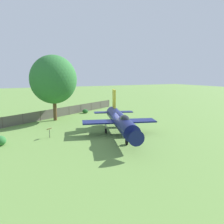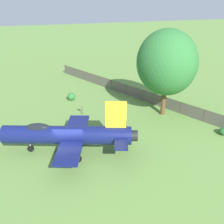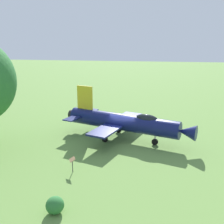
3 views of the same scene
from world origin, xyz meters
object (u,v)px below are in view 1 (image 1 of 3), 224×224
Objects in this scene: shrub_near_fence at (0,141)px; shrub_by_tree at (85,111)px; shade_tree at (54,80)px; info_plaque at (49,130)px; display_jet at (121,121)px.

shrub_near_fence is 19.21m from shrub_by_tree.
info_plaque is (2.57, 9.13, -5.34)m from shade_tree.
shrub_near_fence is 0.94× the size of shrub_by_tree.
display_jet reaches higher than shrub_by_tree.
shade_tree reaches higher than info_plaque.
shade_tree reaches higher than display_jet.
shade_tree is (4.80, -12.17, 4.40)m from display_jet.
shade_tree is 13.48m from shrub_near_fence.
shrub_by_tree is at bearing -167.46° from display_jet.
display_jet is at bearing 111.55° from shade_tree.
shrub_near_fence is (12.24, -2.47, -1.29)m from display_jet.
info_plaque is at bearing 55.87° from shrub_by_tree.
info_plaque is at bearing -173.40° from shrub_near_fence.
shrub_by_tree is at bearing -135.27° from shrub_near_fence.
shade_tree is at bearing -140.88° from display_jet.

